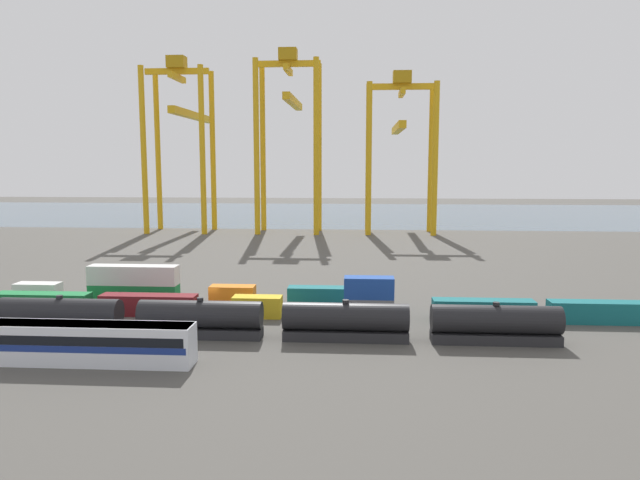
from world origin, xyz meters
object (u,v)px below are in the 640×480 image
(freight_tank_row, at_px, (201,318))
(gantry_crane_central, at_px, (289,123))
(gantry_crane_west, at_px, (182,128))
(gantry_crane_east, at_px, (400,138))

(freight_tank_row, distance_m, gantry_crane_central, 105.43)
(gantry_crane_west, height_order, gantry_crane_east, gantry_crane_west)
(gantry_crane_west, xyz_separation_m, gantry_crane_central, (30.39, -0.99, 1.13))
(gantry_crane_west, distance_m, gantry_crane_east, 60.85)
(freight_tank_row, height_order, gantry_crane_central, gantry_crane_central)
(gantry_crane_west, height_order, gantry_crane_central, gantry_crane_central)
(gantry_crane_central, xyz_separation_m, gantry_crane_east, (30.39, 0.46, -3.99))
(freight_tank_row, relative_size, gantry_crane_central, 1.55)
(gantry_crane_east, bearing_deg, freight_tank_row, -105.39)
(freight_tank_row, bearing_deg, gantry_crane_east, 74.61)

